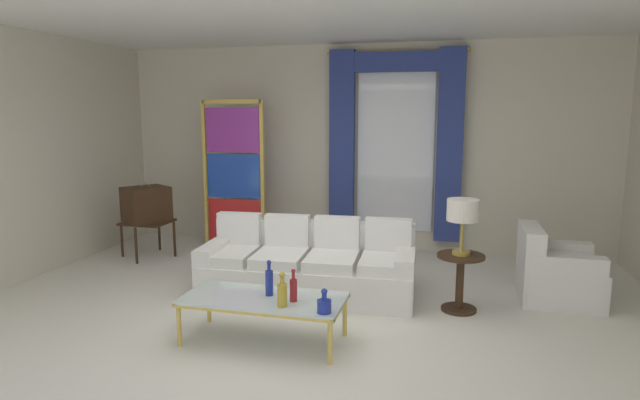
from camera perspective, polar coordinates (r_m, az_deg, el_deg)
ground_plane at (r=5.46m, az=-2.04°, el=-12.46°), size 16.00×16.00×0.00m
wall_rear at (r=8.07m, az=4.12°, el=5.56°), size 8.00×0.12×3.00m
wall_left at (r=7.50m, az=-28.61°, el=4.16°), size 0.12×7.00×3.00m
ceiling_slab at (r=5.93m, az=0.11°, el=18.96°), size 8.00×7.60×0.04m
curtained_window at (r=7.81m, az=7.94°, el=7.14°), size 2.00×0.17×2.70m
couch_white_long at (r=6.09m, az=-1.17°, el=-7.10°), size 2.39×1.06×0.86m
coffee_table at (r=4.87m, az=-6.01°, el=-10.56°), size 1.43×0.66×0.41m
bottle_blue_decanter at (r=4.59m, az=-4.02°, el=-9.78°), size 0.08×0.08×0.30m
bottle_crystal_tall at (r=4.70m, az=-2.83°, el=-9.35°), size 0.06×0.06×0.29m
bottle_amber_squat at (r=4.86m, az=-5.40°, el=-8.55°), size 0.07×0.07×0.32m
bottle_ruby_flask at (r=4.46m, az=0.45°, el=-11.02°), size 0.12×0.12×0.21m
vintage_tv at (r=7.89m, az=-17.91°, el=-0.60°), size 0.75×0.77×1.35m
armchair_white at (r=6.41m, az=23.51°, el=-7.21°), size 0.83×0.83×0.80m
stained_glass_divider at (r=7.96m, az=-9.13°, el=2.22°), size 0.95×0.05×2.20m
peacock_figurine at (r=7.68m, az=-7.24°, el=-4.36°), size 0.44×0.60×0.50m
round_side_table at (r=5.74m, az=14.60°, el=-7.92°), size 0.48×0.48×0.59m
table_lamp_brass at (r=5.58m, az=14.89°, el=-1.30°), size 0.32×0.32×0.57m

